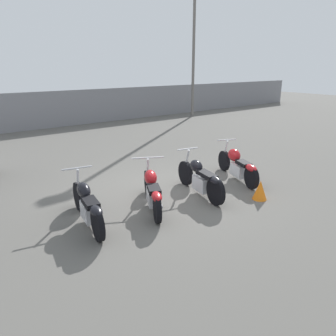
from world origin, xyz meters
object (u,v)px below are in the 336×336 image
at_px(motorcycle_slot_1, 152,190).
at_px(traffic_cone_near, 260,190).
at_px(motorcycle_slot_0, 88,205).
at_px(light_pole_right, 194,27).
at_px(motorcycle_slot_3, 238,165).
at_px(motorcycle_slot_2, 201,178).

bearing_deg(motorcycle_slot_1, traffic_cone_near, -0.22).
relative_size(motorcycle_slot_0, motorcycle_slot_1, 1.08).
bearing_deg(traffic_cone_near, motorcycle_slot_1, 152.17).
bearing_deg(light_pole_right, motorcycle_slot_1, -135.85).
distance_m(light_pole_right, motorcycle_slot_0, 15.07).
bearing_deg(motorcycle_slot_0, traffic_cone_near, -8.73).
bearing_deg(light_pole_right, motorcycle_slot_3, -126.10).
bearing_deg(motorcycle_slot_2, motorcycle_slot_0, -171.68).
bearing_deg(motorcycle_slot_0, light_pole_right, 50.52).
bearing_deg(light_pole_right, motorcycle_slot_2, -131.27).
relative_size(light_pole_right, motorcycle_slot_3, 4.24).
bearing_deg(motorcycle_slot_1, motorcycle_slot_0, -157.10).
height_order(motorcycle_slot_2, motorcycle_slot_3, motorcycle_slot_2).
bearing_deg(motorcycle_slot_0, motorcycle_slot_1, 5.96).
height_order(motorcycle_slot_2, traffic_cone_near, motorcycle_slot_2).
height_order(light_pole_right, motorcycle_slot_0, light_pole_right).
height_order(motorcycle_slot_1, traffic_cone_near, motorcycle_slot_1).
xyz_separation_m(light_pole_right, motorcycle_slot_3, (-6.74, -9.24, -4.56)).
bearing_deg(motorcycle_slot_1, motorcycle_slot_2, 22.55).
xyz_separation_m(light_pole_right, motorcycle_slot_1, (-9.60, -9.32, -4.57)).
height_order(motorcycle_slot_0, motorcycle_slot_2, motorcycle_slot_2).
distance_m(light_pole_right, motorcycle_slot_1, 14.14).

